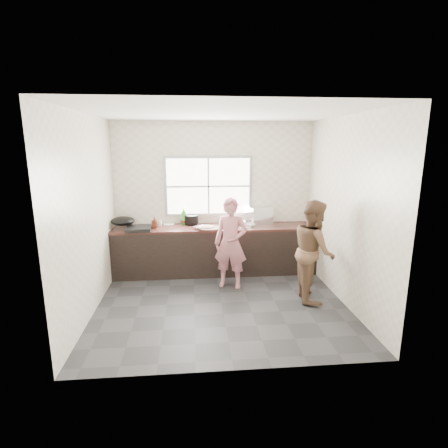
{
  "coord_description": "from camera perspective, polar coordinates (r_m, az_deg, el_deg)",
  "views": [
    {
      "loc": [
        -0.4,
        -4.77,
        2.29
      ],
      "look_at": [
        0.1,
        0.65,
        1.05
      ],
      "focal_mm": 28.0,
      "sensor_mm": 36.0,
      "label": 1
    }
  ],
  "objects": [
    {
      "name": "floor",
      "position": [
        5.31,
        -0.44,
        -12.77
      ],
      "size": [
        3.6,
        3.2,
        0.01
      ],
      "primitive_type": "cube",
      "color": "#2A2A2D",
      "rests_on": "ground"
    },
    {
      "name": "countertop",
      "position": [
        6.25,
        -1.45,
        -0.6
      ],
      "size": [
        3.6,
        0.64,
        0.04
      ],
      "primitive_type": "cube",
      "color": "#371B16",
      "rests_on": "cabinet"
    },
    {
      "name": "bowl_crabs",
      "position": [
        6.3,
        2.4,
        0.01
      ],
      "size": [
        0.26,
        0.26,
        0.07
      ],
      "primitive_type": "imported",
      "rotation": [
        0.0,
        0.0,
        0.26
      ],
      "color": "white",
      "rests_on": "countertop"
    },
    {
      "name": "ceiling",
      "position": [
        4.81,
        -0.5,
        17.77
      ],
      "size": [
        3.6,
        3.2,
        0.01
      ],
      "primitive_type": "cube",
      "color": "silver",
      "rests_on": "wall_back"
    },
    {
      "name": "burner",
      "position": [
        6.14,
        -13.77,
        -0.73
      ],
      "size": [
        0.43,
        0.43,
        0.06
      ],
      "primitive_type": "cube",
      "rotation": [
        0.0,
        0.0,
        0.06
      ],
      "color": "black",
      "rests_on": "countertop"
    },
    {
      "name": "window_glazing",
      "position": [
        6.39,
        -2.55,
        6.16
      ],
      "size": [
        1.5,
        0.01,
        1.0
      ],
      "primitive_type": "cube",
      "color": "white",
      "rests_on": "window_frame"
    },
    {
      "name": "bottle_brown_short",
      "position": [
        6.44,
        -6.56,
        0.63
      ],
      "size": [
        0.14,
        0.14,
        0.16
      ],
      "primitive_type": "imported",
      "rotation": [
        0.0,
        0.0,
        -0.2
      ],
      "color": "#492312",
      "rests_on": "countertop"
    },
    {
      "name": "woman",
      "position": [
        5.65,
        1.12,
        -3.63
      ],
      "size": [
        0.58,
        0.46,
        1.38
      ],
      "primitive_type": "imported",
      "rotation": [
        0.0,
        0.0,
        -0.29
      ],
      "color": "#C4757D",
      "rests_on": "floor"
    },
    {
      "name": "wall_front",
      "position": [
        3.33,
        1.84,
        -3.58
      ],
      "size": [
        3.6,
        0.01,
        2.7
      ],
      "primitive_type": "cube",
      "color": "beige",
      "rests_on": "ground"
    },
    {
      "name": "glass_jar",
      "position": [
        6.41,
        -10.41,
        0.15
      ],
      "size": [
        0.08,
        0.08,
        0.1
      ],
      "primitive_type": "cylinder",
      "rotation": [
        0.0,
        0.0,
        -0.32
      ],
      "color": "silver",
      "rests_on": "countertop"
    },
    {
      "name": "bowl_held",
      "position": [
        6.25,
        4.37,
        -0.12
      ],
      "size": [
        0.27,
        0.27,
        0.07
      ],
      "primitive_type": "imported",
      "rotation": [
        0.0,
        0.0,
        -0.34
      ],
      "color": "silver",
      "rests_on": "countertop"
    },
    {
      "name": "sink",
      "position": [
        6.27,
        1.74,
        -0.31
      ],
      "size": [
        0.55,
        0.45,
        0.02
      ],
      "primitive_type": "cube",
      "color": "silver",
      "rests_on": "countertop"
    },
    {
      "name": "wall_back",
      "position": [
        6.46,
        -1.66,
        4.45
      ],
      "size": [
        3.6,
        0.01,
        2.7
      ],
      "primitive_type": "cube",
      "color": "beige",
      "rests_on": "ground"
    },
    {
      "name": "black_pot",
      "position": [
        6.42,
        -5.32,
        0.7
      ],
      "size": [
        0.32,
        0.32,
        0.18
      ],
      "primitive_type": "cylinder",
      "rotation": [
        0.0,
        0.0,
        -0.43
      ],
      "color": "black",
      "rests_on": "countertop"
    },
    {
      "name": "bowl_mince",
      "position": [
        6.04,
        -2.88,
        -0.62
      ],
      "size": [
        0.3,
        0.3,
        0.06
      ],
      "primitive_type": "imported",
      "rotation": [
        0.0,
        0.0,
        -0.4
      ],
      "color": "white",
      "rests_on": "countertop"
    },
    {
      "name": "wall_left",
      "position": [
        5.07,
        -21.27,
        1.25
      ],
      "size": [
        0.01,
        3.2,
        2.7
      ],
      "primitive_type": "cube",
      "color": "silver",
      "rests_on": "ground"
    },
    {
      "name": "cabinet",
      "position": [
        6.36,
        -1.43,
        -4.37
      ],
      "size": [
        3.6,
        0.62,
        0.82
      ],
      "primitive_type": "cube",
      "color": "black",
      "rests_on": "floor"
    },
    {
      "name": "wall_right",
      "position": [
        5.34,
        19.22,
        1.97
      ],
      "size": [
        0.01,
        3.2,
        2.7
      ],
      "primitive_type": "cube",
      "color": "silver",
      "rests_on": "ground"
    },
    {
      "name": "bottle_green",
      "position": [
        6.42,
        -6.57,
        1.39
      ],
      "size": [
        0.14,
        0.14,
        0.33
      ],
      "primitive_type": "imported",
      "rotation": [
        0.0,
        0.0,
        0.13
      ],
      "color": "#3B8D2E",
      "rests_on": "countertop"
    },
    {
      "name": "plate_food",
      "position": [
        6.47,
        -9.01,
        -0.04
      ],
      "size": [
        0.25,
        0.25,
        0.02
      ],
      "primitive_type": "cylinder",
      "rotation": [
        0.0,
        0.0,
        -0.33
      ],
      "color": "white",
      "rests_on": "countertop"
    },
    {
      "name": "pot_lid_right",
      "position": [
        6.52,
        -12.98,
        -0.14
      ],
      "size": [
        0.3,
        0.3,
        0.01
      ],
      "primitive_type": "cylinder",
      "rotation": [
        0.0,
        0.0,
        -0.42
      ],
      "color": "#A3A7AA",
      "rests_on": "countertop"
    },
    {
      "name": "bottle_brown_tall",
      "position": [
        6.23,
        -11.27,
        0.17
      ],
      "size": [
        0.08,
        0.09,
        0.18
      ],
      "primitive_type": "imported",
      "rotation": [
        0.0,
        0.0,
        -0.04
      ],
      "color": "#4E2013",
      "rests_on": "countertop"
    },
    {
      "name": "cutting_board",
      "position": [
        6.03,
        -2.47,
        -0.71
      ],
      "size": [
        0.51,
        0.51,
        0.04
      ],
      "primitive_type": "cylinder",
      "rotation": [
        0.0,
        0.0,
        0.35
      ],
      "color": "black",
      "rests_on": "countertop"
    },
    {
      "name": "pot_lid_left",
      "position": [
        6.43,
        -12.65,
        -0.28
      ],
      "size": [
        0.31,
        0.31,
        0.01
      ],
      "primitive_type": "cylinder",
      "rotation": [
        0.0,
        0.0,
        0.29
      ],
      "color": "#B2B6B9",
      "rests_on": "countertop"
    },
    {
      "name": "faucet",
      "position": [
        6.44,
        1.53,
        1.35
      ],
      "size": [
        0.02,
        0.02,
        0.3
      ],
      "primitive_type": "cylinder",
      "color": "silver",
      "rests_on": "countertop"
    },
    {
      "name": "wok",
      "position": [
        6.31,
        -16.18,
        0.47
      ],
      "size": [
        0.48,
        0.48,
        0.15
      ],
      "primitive_type": "ellipsoid",
      "rotation": [
        0.0,
        0.0,
        0.21
      ],
      "color": "black",
      "rests_on": "burner"
    },
    {
      "name": "dish_rack",
      "position": [
        6.46,
        5.76,
        1.41
      ],
      "size": [
        0.5,
        0.43,
        0.32
      ],
      "primitive_type": "cube",
      "rotation": [
        0.0,
        0.0,
        0.36
      ],
      "color": "silver",
      "rests_on": "countertop"
    },
    {
      "name": "cleaver",
      "position": [
        6.1,
        -4.14,
        -0.36
      ],
      "size": [
        0.22,
        0.19,
        0.01
      ],
      "primitive_type": "cube",
      "rotation": [
        0.0,
        0.0,
        0.56
      ],
      "color": "#B2B3BA",
      "rests_on": "cutting_board"
    },
    {
      "name": "window_frame",
      "position": [
        6.41,
        -2.56,
        6.19
      ],
      "size": [
        1.6,
        0.05,
        1.1
      ],
      "primitive_type": "cube",
      "color": "#9EA0A5",
      "rests_on": "wall_back"
    },
    {
      "name": "person_side",
      "position": [
        5.37,
        14.44,
        -4.19
      ],
      "size": [
        0.65,
        0.79,
        1.51
      ],
      "primitive_type": "imported",
      "rotation": [
        0.0,
        0.0,
        1.47
      ],
      "color": "brown",
      "rests_on": "floor"
    }
  ]
}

